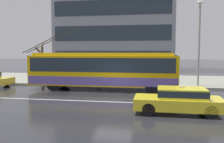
# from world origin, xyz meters

# --- Properties ---
(ground_plane) EXTENTS (160.00, 160.00, 0.00)m
(ground_plane) POSITION_xyz_m (0.00, 0.00, 0.00)
(ground_plane) COLOR #26262C
(sidewalk_slab) EXTENTS (80.00, 10.00, 0.14)m
(sidewalk_slab) POSITION_xyz_m (0.00, 9.84, 0.07)
(sidewalk_slab) COLOR gray
(sidewalk_slab) RESTS_ON ground_plane
(lane_centre_line) EXTENTS (72.00, 0.14, 0.01)m
(lane_centre_line) POSITION_xyz_m (0.00, -1.20, 0.00)
(lane_centre_line) COLOR silver
(lane_centre_line) RESTS_ON ground_plane
(trolleybus) EXTENTS (12.33, 2.60, 4.94)m
(trolleybus) POSITION_xyz_m (-1.34, 3.24, 1.61)
(trolleybus) COLOR #E2AD0A
(trolleybus) RESTS_ON ground_plane
(taxi_oncoming_near) EXTENTS (4.24, 1.82, 1.39)m
(taxi_oncoming_near) POSITION_xyz_m (3.86, -3.31, 0.70)
(taxi_oncoming_near) COLOR yellow
(taxi_oncoming_near) RESTS_ON ground_plane
(pedestrian_at_shelter) EXTENTS (1.33, 1.33, 1.96)m
(pedestrian_at_shelter) POSITION_xyz_m (-4.00, 7.50, 1.68)
(pedestrian_at_shelter) COLOR brown
(pedestrian_at_shelter) RESTS_ON sidewalk_slab
(pedestrian_approaching_curb) EXTENTS (1.31, 1.31, 1.98)m
(pedestrian_approaching_curb) POSITION_xyz_m (-2.71, 7.10, 1.70)
(pedestrian_approaching_curb) COLOR black
(pedestrian_approaching_curb) RESTS_ON sidewalk_slab
(pedestrian_walking_past) EXTENTS (1.19, 1.19, 1.94)m
(pedestrian_walking_past) POSITION_xyz_m (-2.04, 5.61, 1.66)
(pedestrian_walking_past) COLOR #2F2F50
(pedestrian_walking_past) RESTS_ON sidewalk_slab
(street_lamp) EXTENTS (0.60, 0.32, 7.07)m
(street_lamp) POSITION_xyz_m (6.31, 6.02, 4.29)
(street_lamp) COLOR gray
(street_lamp) RESTS_ON sidewalk_slab
(street_tree_bare) EXTENTS (0.87, 2.10, 3.78)m
(street_tree_bare) POSITION_xyz_m (-8.78, 8.04, 2.14)
(street_tree_bare) COLOR #4F3A2E
(street_tree_bare) RESTS_ON sidewalk_slab
(office_tower_corner_left) EXTENTS (18.56, 10.38, 22.47)m
(office_tower_corner_left) POSITION_xyz_m (-3.61, 24.64, 11.25)
(office_tower_corner_left) COLOR gray
(office_tower_corner_left) RESTS_ON ground_plane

